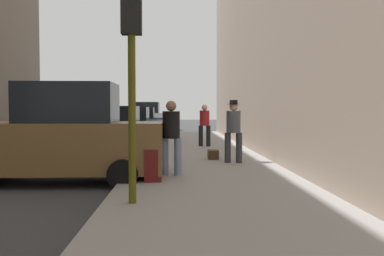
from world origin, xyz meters
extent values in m
cube|color=gray|center=(6.00, 0.00, 0.07)|extent=(4.00, 40.00, 0.15)
cube|color=brown|center=(2.60, 0.30, 0.82)|extent=(4.62, 1.88, 1.10)
cube|color=black|center=(2.80, 0.30, 1.80)|extent=(2.08, 1.58, 0.90)
cylinder|color=black|center=(1.10, 1.21, 0.32)|extent=(0.64, 0.23, 0.64)
cylinder|color=black|center=(4.09, 1.23, 0.32)|extent=(0.64, 0.23, 0.64)
cylinder|color=black|center=(4.10, -0.61, 0.32)|extent=(0.64, 0.23, 0.64)
cube|color=#B7BABF|center=(2.60, 6.87, 0.69)|extent=(4.24, 1.93, 0.84)
cube|color=black|center=(2.80, 6.87, 1.44)|extent=(1.92, 1.60, 0.70)
cylinder|color=black|center=(1.25, 7.82, 0.32)|extent=(0.64, 0.23, 0.64)
cylinder|color=black|center=(1.22, 5.98, 0.32)|extent=(0.64, 0.23, 0.64)
cylinder|color=black|center=(3.98, 7.76, 0.32)|extent=(0.64, 0.23, 0.64)
cylinder|color=black|center=(3.95, 5.92, 0.32)|extent=(0.64, 0.23, 0.64)
cube|color=#193828|center=(2.60, 12.84, 0.69)|extent=(4.27, 2.00, 0.84)
cube|color=black|center=(2.80, 12.83, 1.44)|extent=(1.95, 1.64, 0.70)
cylinder|color=black|center=(1.27, 13.81, 0.32)|extent=(0.65, 0.24, 0.64)
cylinder|color=black|center=(1.20, 11.97, 0.32)|extent=(0.65, 0.24, 0.64)
cylinder|color=black|center=(4.00, 13.70, 0.32)|extent=(0.65, 0.24, 0.64)
cylinder|color=black|center=(3.93, 11.86, 0.32)|extent=(0.65, 0.24, 0.64)
cube|color=navy|center=(2.60, 18.77, 0.69)|extent=(4.21, 1.86, 0.84)
cube|color=black|center=(2.80, 18.77, 1.44)|extent=(1.90, 1.57, 0.70)
cylinder|color=black|center=(1.23, 19.69, 0.32)|extent=(0.64, 0.22, 0.64)
cylinder|color=black|center=(1.24, 17.85, 0.32)|extent=(0.64, 0.22, 0.64)
cylinder|color=black|center=(3.96, 19.70, 0.32)|extent=(0.64, 0.22, 0.64)
cylinder|color=black|center=(3.97, 17.86, 0.32)|extent=(0.64, 0.22, 0.64)
cube|color=silver|center=(2.60, 25.00, 0.82)|extent=(4.66, 2.00, 1.10)
cube|color=black|center=(2.80, 24.99, 1.80)|extent=(2.13, 1.64, 0.90)
cylinder|color=black|center=(1.14, 25.97, 0.32)|extent=(0.65, 0.24, 0.64)
cylinder|color=black|center=(1.07, 24.13, 0.32)|extent=(0.65, 0.24, 0.64)
cylinder|color=black|center=(4.13, 25.86, 0.32)|extent=(0.65, 0.24, 0.64)
cylinder|color=black|center=(4.06, 24.02, 0.32)|extent=(0.65, 0.24, 0.64)
cylinder|color=red|center=(4.45, 3.88, 0.43)|extent=(0.22, 0.22, 0.55)
sphere|color=red|center=(4.45, 3.88, 0.76)|extent=(0.20, 0.20, 0.20)
cylinder|color=red|center=(4.29, 3.88, 0.45)|extent=(0.10, 0.09, 0.09)
cylinder|color=red|center=(4.61, 3.88, 0.45)|extent=(0.10, 0.09, 0.09)
cylinder|color=#514C0F|center=(4.50, -2.52, 1.95)|extent=(0.12, 0.12, 3.60)
cube|color=black|center=(4.50, -2.52, 3.30)|extent=(0.32, 0.24, 0.90)
sphere|color=yellow|center=(4.50, -2.39, 3.30)|extent=(0.14, 0.14, 0.14)
sphere|color=green|center=(4.50, -2.39, 3.02)|extent=(0.14, 0.14, 0.14)
cylinder|color=#728CB2|center=(4.94, 0.49, 0.57)|extent=(0.22, 0.22, 0.85)
cylinder|color=#728CB2|center=(5.25, 0.39, 0.57)|extent=(0.22, 0.22, 0.85)
cylinder|color=black|center=(5.09, 0.44, 1.31)|extent=(0.50, 0.50, 0.62)
sphere|color=#997051|center=(5.09, 0.44, 1.74)|extent=(0.24, 0.24, 0.24)
cylinder|color=black|center=(6.53, 8.08, 0.57)|extent=(0.22, 0.22, 0.85)
cylinder|color=black|center=(6.23, 8.18, 0.57)|extent=(0.22, 0.22, 0.85)
cylinder|color=#A51E23|center=(6.38, 8.13, 1.31)|extent=(0.50, 0.50, 0.62)
sphere|color=beige|center=(6.38, 8.13, 1.74)|extent=(0.24, 0.24, 0.24)
cylinder|color=#333338|center=(6.67, 2.67, 0.57)|extent=(0.21, 0.21, 0.85)
cylinder|color=#333338|center=(6.99, 2.61, 0.57)|extent=(0.21, 0.21, 0.85)
cylinder|color=#4C5156|center=(6.83, 2.64, 1.31)|extent=(0.47, 0.47, 0.62)
sphere|color=tan|center=(6.83, 2.64, 1.74)|extent=(0.24, 0.24, 0.24)
cylinder|color=black|center=(6.83, 2.64, 1.81)|extent=(0.34, 0.34, 0.02)
cylinder|color=black|center=(6.83, 2.64, 1.87)|extent=(0.23, 0.23, 0.11)
cube|color=#591414|center=(4.69, -0.33, 0.49)|extent=(0.42, 0.60, 0.68)
cylinder|color=#333333|center=(4.69, -0.33, 1.01)|extent=(0.02, 0.02, 0.36)
cube|color=#472D19|center=(6.33, 3.55, 0.29)|extent=(0.32, 0.44, 0.28)
camera|label=1|loc=(5.20, -9.39, 1.66)|focal=40.00mm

